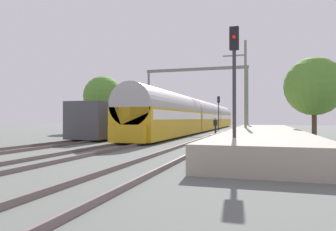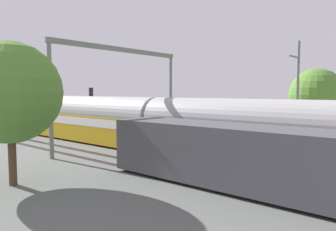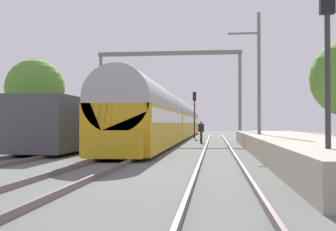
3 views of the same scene
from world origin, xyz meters
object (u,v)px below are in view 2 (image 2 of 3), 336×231
(freight_car, at_px, (235,156))
(railway_signal_far, at_px, (91,105))
(person_crossing, at_px, (178,133))
(catenary_gantry, at_px, (121,76))
(passenger_train, at_px, (88,119))

(freight_car, height_order, railway_signal_far, railway_signal_far)
(person_crossing, distance_m, railway_signal_far, 10.19)
(person_crossing, height_order, railway_signal_far, railway_signal_far)
(person_crossing, bearing_deg, railway_signal_far, -45.38)
(freight_car, distance_m, railway_signal_far, 19.79)
(catenary_gantry, bearing_deg, passenger_train, 90.00)
(railway_signal_far, bearing_deg, passenger_train, -133.01)
(freight_car, bearing_deg, railway_signal_far, 72.12)
(person_crossing, bearing_deg, passenger_train, -30.81)
(freight_car, xyz_separation_m, catenary_gantry, (4.14, 12.22, 4.17))
(railway_signal_far, bearing_deg, catenary_gantry, -106.30)
(freight_car, bearing_deg, catenary_gantry, 71.28)
(person_crossing, height_order, catenary_gantry, catenary_gantry)
(passenger_train, xyz_separation_m, person_crossing, (2.92, -7.88, -0.94))
(person_crossing, bearing_deg, catenary_gantry, -10.29)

